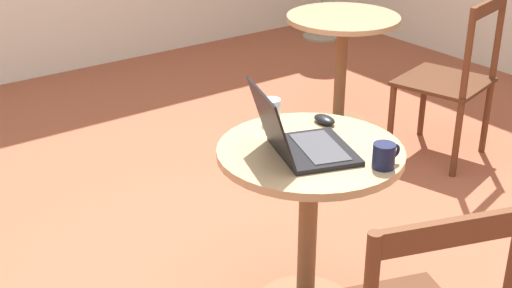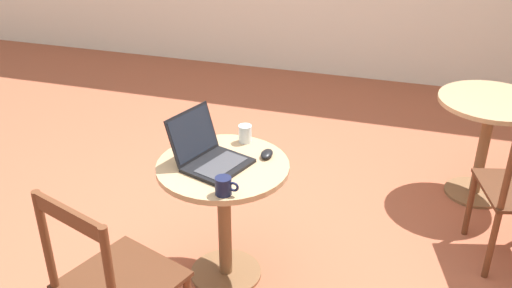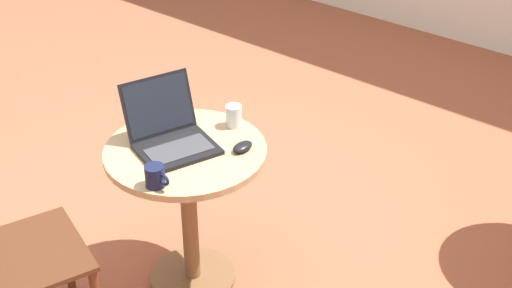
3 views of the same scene
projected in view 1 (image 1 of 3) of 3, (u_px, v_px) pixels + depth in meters
The scene contains 7 objects.
cafe_table_near at pixel (309, 192), 2.61m from camera, with size 0.67×0.67×0.70m.
cafe_table_mid at pixel (342, 45), 4.28m from camera, with size 0.67×0.67×0.70m.
chair_mid_front at pixel (452, 81), 3.90m from camera, with size 0.55×0.55×0.93m.
laptop at pixel (301, 141), 2.47m from camera, with size 0.41×0.40×0.26m.
mouse at pixel (324, 120), 2.74m from camera, with size 0.06×0.10×0.03m.
mug at pixel (384, 156), 2.38m from camera, with size 0.11×0.08×0.09m.
drinking_glass at pixel (271, 111), 2.73m from camera, with size 0.07×0.07×0.10m.
Camera 1 is at (-1.37, -1.82, 1.79)m, focal length 50.00 mm.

